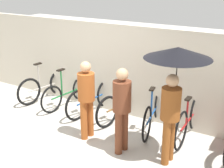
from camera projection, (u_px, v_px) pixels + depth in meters
ground_plane at (54, 151)px, 5.61m from camera, size 30.00×30.00×0.00m
back_wall at (116, 69)px, 6.97m from camera, size 12.63×0.12×2.02m
parked_bicycle_0 at (45, 86)px, 7.84m from camera, size 0.44×1.65×1.08m
parked_bicycle_1 at (68, 92)px, 7.46m from camera, size 0.44×1.65×1.05m
parked_bicycle_2 at (93, 98)px, 7.07m from camera, size 0.44×1.68×1.09m
parked_bicycle_3 at (123, 104)px, 6.76m from camera, size 0.46×1.70×0.97m
parked_bicycle_4 at (153, 112)px, 6.35m from camera, size 0.56×1.75×1.02m
parked_bicycle_5 at (189, 119)px, 5.97m from camera, size 0.44×1.69×1.10m
pedestrian_leading at (86, 95)px, 5.82m from camera, size 0.32×0.32×1.53m
pedestrian_center at (122, 105)px, 5.32m from camera, size 0.32×0.32×1.56m
pedestrian_trailing at (176, 72)px, 4.87m from camera, size 1.07×1.07×1.96m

